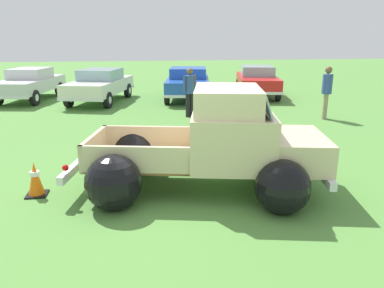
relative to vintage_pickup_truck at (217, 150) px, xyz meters
The scene contains 10 objects.
ground_plane 0.85m from the vintage_pickup_truck, 168.38° to the left, with size 80.00×80.00×0.00m, color #548C3D.
vintage_pickup_truck is the anchor object (origin of this frame).
show_car_0 12.94m from the vintage_pickup_truck, 118.81° to the left, with size 2.51×4.53×1.43m.
show_car_1 10.81m from the vintage_pickup_truck, 106.36° to the left, with size 2.95×4.76×1.43m.
show_car_2 10.57m from the vintage_pickup_truck, 85.10° to the left, with size 2.58×4.48×1.43m.
show_car_3 11.90m from the vintage_pickup_truck, 68.46° to the left, with size 2.69×4.74×1.43m.
spectator_0 6.64m from the vintage_pickup_truck, 86.35° to the left, with size 0.52×0.45×1.73m.
spectator_1 7.53m from the vintage_pickup_truck, 47.62° to the left, with size 0.45×0.52×1.82m.
lane_cone_0 3.35m from the vintage_pickup_truck, behind, with size 0.36×0.36×0.63m.
lane_cone_1 3.27m from the vintage_pickup_truck, 69.33° to the left, with size 0.36×0.36×0.63m.
Camera 1 is at (-1.05, -6.50, 2.77)m, focal length 34.56 mm.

